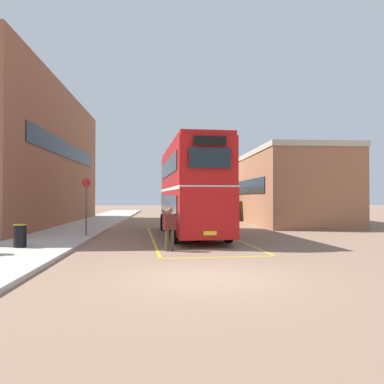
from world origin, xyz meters
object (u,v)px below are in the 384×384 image
at_px(litter_bin, 20,236).
at_px(double_decker_bus, 191,188).
at_px(single_deck_bus, 207,201).
at_px(bus_stop_sign, 86,201).
at_px(pedestrian_boarding, 170,226).

bearing_deg(litter_bin, double_decker_bus, 37.39).
height_order(single_deck_bus, litter_bin, single_deck_bus).
distance_m(litter_bin, bus_stop_sign, 4.80).
distance_m(double_decker_bus, single_deck_bus, 16.57).
bearing_deg(single_deck_bus, pedestrian_boarding, -100.01).
height_order(double_decker_bus, single_deck_bus, double_decker_bus).
relative_size(single_deck_bus, litter_bin, 10.25).
bearing_deg(pedestrian_boarding, bus_stop_sign, 130.56).
xyz_separation_m(double_decker_bus, pedestrian_boarding, (-1.19, -5.69, -1.57)).
distance_m(pedestrian_boarding, bus_stop_sign, 6.36).
xyz_separation_m(litter_bin, bus_stop_sign, (1.59, 4.35, 1.26)).
relative_size(pedestrian_boarding, litter_bin, 1.87).
bearing_deg(pedestrian_boarding, double_decker_bus, 78.17).
bearing_deg(single_deck_bus, bus_stop_sign, -114.85).
height_order(double_decker_bus, bus_stop_sign, double_decker_bus).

